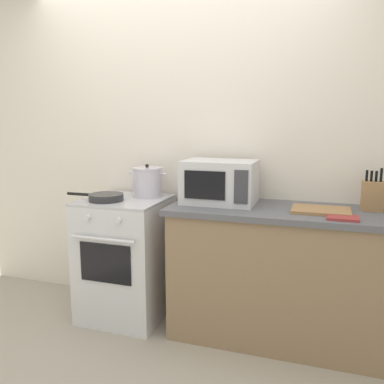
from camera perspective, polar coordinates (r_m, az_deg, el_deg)
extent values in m
plane|color=#9E9384|center=(2.69, -8.39, -23.54)|extent=(10.00, 10.00, 0.00)
cube|color=silver|center=(3.06, 4.29, 5.65)|extent=(4.40, 0.10, 2.50)
cube|color=#8C7051|center=(2.82, 14.48, -12.04)|extent=(1.64, 0.56, 0.88)
cube|color=#59595E|center=(2.68, 14.91, -2.87)|extent=(1.70, 0.60, 0.04)
cube|color=silver|center=(3.11, -9.46, -9.47)|extent=(0.60, 0.60, 0.90)
cube|color=#B7B7BC|center=(2.99, -9.72, -1.14)|extent=(0.60, 0.60, 0.02)
cube|color=black|center=(2.84, -12.38, -10.01)|extent=(0.39, 0.01, 0.28)
cylinder|color=silver|center=(2.76, -12.79, -6.67)|extent=(0.48, 0.02, 0.02)
cylinder|color=silver|center=(2.81, -14.82, -3.55)|extent=(0.04, 0.02, 0.04)
cylinder|color=silver|center=(2.68, -10.51, -3.99)|extent=(0.04, 0.02, 0.04)
cylinder|color=silver|center=(3.03, -6.44, 1.30)|extent=(0.22, 0.22, 0.21)
cylinder|color=silver|center=(3.01, -6.48, 3.40)|extent=(0.23, 0.23, 0.01)
sphere|color=black|center=(3.01, -6.49, 3.78)|extent=(0.03, 0.03, 0.03)
cylinder|color=silver|center=(3.08, -8.70, 2.77)|extent=(0.05, 0.01, 0.01)
cylinder|color=silver|center=(2.97, -4.15, 2.60)|extent=(0.05, 0.01, 0.01)
cylinder|color=#28282B|center=(2.94, -12.25, -0.75)|extent=(0.25, 0.25, 0.05)
cylinder|color=black|center=(3.05, -15.92, -0.30)|extent=(0.20, 0.02, 0.02)
cube|color=silver|center=(2.79, 4.06, 1.49)|extent=(0.50, 0.36, 0.30)
cube|color=black|center=(2.63, 1.81, 0.98)|extent=(0.28, 0.01, 0.19)
cube|color=#38383D|center=(2.57, 7.06, 0.70)|extent=(0.09, 0.01, 0.22)
cube|color=#997047|center=(2.65, 18.05, -2.51)|extent=(0.36, 0.26, 0.02)
cube|color=#997047|center=(2.79, 24.52, -0.54)|extent=(0.13, 0.10, 0.19)
cylinder|color=black|center=(2.77, 23.86, 2.17)|extent=(0.02, 0.02, 0.07)
cylinder|color=black|center=(2.77, 24.43, 2.10)|extent=(0.02, 0.02, 0.07)
cylinder|color=black|center=(2.77, 25.00, 2.06)|extent=(0.02, 0.02, 0.07)
cylinder|color=black|center=(2.78, 25.59, 2.23)|extent=(0.02, 0.02, 0.09)
cube|color=#993333|center=(2.50, 20.84, -3.48)|extent=(0.18, 0.14, 0.02)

